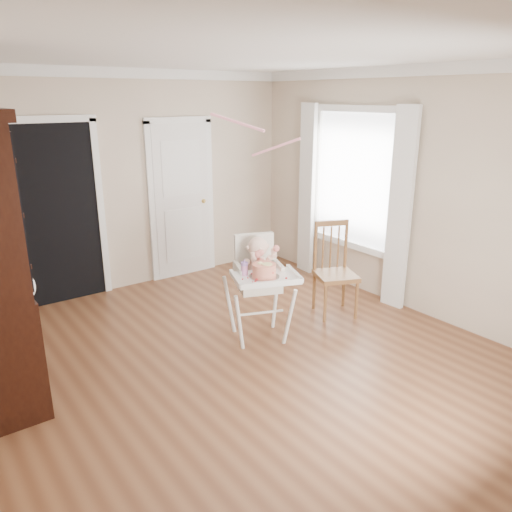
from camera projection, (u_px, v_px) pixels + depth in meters
floor at (246, 359)px, 4.74m from camera, size 5.00×5.00×0.00m
ceiling at (244, 53)px, 3.91m from camera, size 5.00×5.00×0.00m
wall_back at (130, 182)px, 6.24m from camera, size 4.50×0.00×4.50m
wall_right at (409, 192)px, 5.59m from camera, size 0.00×5.00×5.00m
crown_molding at (244, 62)px, 3.93m from camera, size 4.50×5.00×0.12m
doorway at (59, 211)px, 5.79m from camera, size 1.06×0.05×2.22m
closet_door at (182, 202)px, 6.72m from camera, size 0.96×0.09×2.13m
window_right at (351, 189)px, 6.19m from camera, size 0.13×1.84×2.30m
high_chair at (259, 276)px, 4.95m from camera, size 0.85×0.94×1.09m
baby at (258, 261)px, 4.93m from camera, size 0.30×0.30×0.47m
cake at (264, 270)px, 4.67m from camera, size 0.29×0.29×0.13m
sippy_cup at (244, 268)px, 4.72m from camera, size 0.07×0.07×0.16m
dining_chair at (335, 272)px, 5.61m from camera, size 0.56×0.56×1.05m
streamer at (237, 122)px, 4.11m from camera, size 0.28×0.43×0.15m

